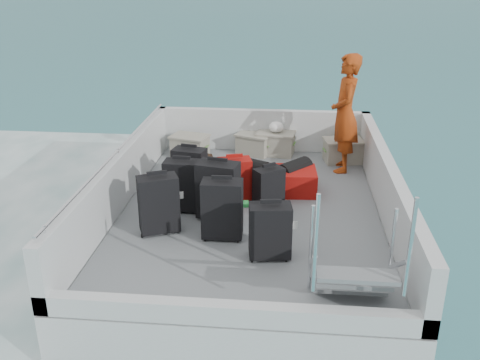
# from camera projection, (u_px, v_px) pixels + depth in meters

# --- Properties ---
(ground) EXTENTS (160.00, 160.00, 0.00)m
(ground) POSITION_uv_depth(u_px,v_px,m) (250.00, 250.00, 7.27)
(ground) COLOR #1B5B61
(ground) RESTS_ON ground
(ferry_hull) EXTENTS (3.60, 5.00, 0.60)m
(ferry_hull) POSITION_uv_depth(u_px,v_px,m) (250.00, 230.00, 7.15)
(ferry_hull) COLOR silver
(ferry_hull) RESTS_ON ground
(deck) EXTENTS (3.30, 4.70, 0.02)m
(deck) POSITION_uv_depth(u_px,v_px,m) (251.00, 209.00, 7.04)
(deck) COLOR slate
(deck) RESTS_ON ferry_hull
(deck_fittings) EXTENTS (3.60, 5.00, 0.90)m
(deck_fittings) POSITION_uv_depth(u_px,v_px,m) (277.00, 193.00, 6.57)
(deck_fittings) COLOR #BABFBF
(deck_fittings) RESTS_ON deck
(suitcase_0) EXTENTS (0.53, 0.42, 0.71)m
(suitcase_0) POSITION_uv_depth(u_px,v_px,m) (159.00, 205.00, 6.28)
(suitcase_0) COLOR black
(suitcase_0) RESTS_ON deck
(suitcase_1) EXTENTS (0.46, 0.27, 0.68)m
(suitcase_1) POSITION_uv_depth(u_px,v_px,m) (183.00, 186.00, 6.86)
(suitcase_1) COLOR black
(suitcase_1) RESTS_ON deck
(suitcase_2) EXTENTS (0.49, 0.35, 0.64)m
(suitcase_2) POSITION_uv_depth(u_px,v_px,m) (190.00, 171.00, 7.41)
(suitcase_2) COLOR black
(suitcase_2) RESTS_ON deck
(suitcase_3) EXTENTS (0.47, 0.28, 0.71)m
(suitcase_3) POSITION_uv_depth(u_px,v_px,m) (222.00, 210.00, 6.16)
(suitcase_3) COLOR black
(suitcase_3) RESTS_ON deck
(suitcase_4) EXTENTS (0.56, 0.40, 0.74)m
(suitcase_4) POSITION_uv_depth(u_px,v_px,m) (218.00, 191.00, 6.63)
(suitcase_4) COLOR black
(suitcase_4) RESTS_ON deck
(suitcase_5) EXTENTS (0.49, 0.36, 0.61)m
(suitcase_5) POSITION_uv_depth(u_px,v_px,m) (235.00, 181.00, 7.13)
(suitcase_5) COLOR #A4130C
(suitcase_5) RESTS_ON deck
(suitcase_6) EXTENTS (0.48, 0.32, 0.62)m
(suitcase_6) POSITION_uv_depth(u_px,v_px,m) (270.00, 232.00, 5.75)
(suitcase_6) COLOR black
(suitcase_6) RESTS_ON deck
(suitcase_7) EXTENTS (0.44, 0.40, 0.54)m
(suitcase_7) POSITION_uv_depth(u_px,v_px,m) (269.00, 188.00, 6.98)
(suitcase_7) COLOR black
(suitcase_7) RESTS_ON deck
(suitcase_8) EXTENTS (0.87, 0.60, 0.33)m
(suitcase_8) POSITION_uv_depth(u_px,v_px,m) (286.00, 181.00, 7.49)
(suitcase_8) COLOR #A4130C
(suitcase_8) RESTS_ON deck
(duffel_0) EXTENTS (0.50, 0.34, 0.32)m
(duffel_0) POSITION_uv_depth(u_px,v_px,m) (196.00, 170.00, 7.91)
(duffel_0) COLOR black
(duffel_0) RESTS_ON deck
(duffel_1) EXTENTS (0.58, 0.50, 0.32)m
(duffel_1) POSITION_uv_depth(u_px,v_px,m) (251.00, 176.00, 7.67)
(duffel_1) COLOR black
(duffel_1) RESTS_ON deck
(duffel_2) EXTENTS (0.56, 0.59, 0.32)m
(duffel_2) POSITION_uv_depth(u_px,v_px,m) (294.00, 178.00, 7.61)
(duffel_2) COLOR black
(duffel_2) RESTS_ON deck
(crate_0) EXTENTS (0.64, 0.52, 0.34)m
(crate_0) POSITION_uv_depth(u_px,v_px,m) (190.00, 147.00, 8.86)
(crate_0) COLOR gray
(crate_0) RESTS_ON deck
(crate_1) EXTENTS (0.64, 0.55, 0.32)m
(crate_1) POSITION_uv_depth(u_px,v_px,m) (254.00, 145.00, 8.99)
(crate_1) COLOR gray
(crate_1) RESTS_ON deck
(crate_2) EXTENTS (0.64, 0.48, 0.36)m
(crate_2) POSITION_uv_depth(u_px,v_px,m) (276.00, 144.00, 8.98)
(crate_2) COLOR gray
(crate_2) RESTS_ON deck
(crate_3) EXTENTS (0.63, 0.48, 0.34)m
(crate_3) POSITION_uv_depth(u_px,v_px,m) (343.00, 152.00, 8.63)
(crate_3) COLOR gray
(crate_3) RESTS_ON deck
(yellow_bag) EXTENTS (0.28, 0.26, 0.22)m
(yellow_bag) POSITION_uv_depth(u_px,v_px,m) (347.00, 150.00, 8.90)
(yellow_bag) COLOR yellow
(yellow_bag) RESTS_ON deck
(white_bag) EXTENTS (0.24, 0.24, 0.18)m
(white_bag) POSITION_uv_depth(u_px,v_px,m) (276.00, 129.00, 8.87)
(white_bag) COLOR white
(white_bag) RESTS_ON crate_2
(passenger) EXTENTS (0.44, 0.67, 1.79)m
(passenger) POSITION_uv_depth(u_px,v_px,m) (345.00, 114.00, 8.03)
(passenger) COLOR #DA4B14
(passenger) RESTS_ON deck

